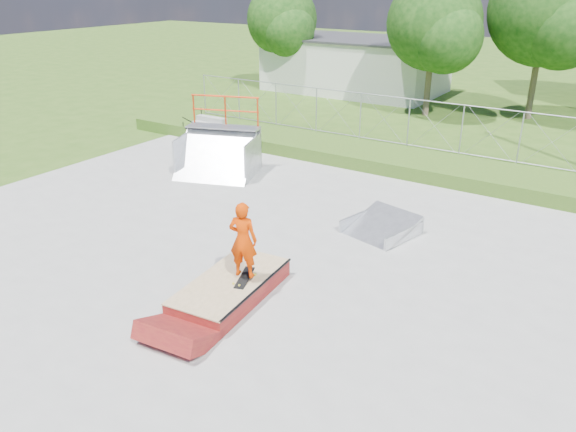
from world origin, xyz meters
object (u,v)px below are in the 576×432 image
object	(u,v)px
skater	(243,243)
quarter_pipe	(216,139)
grind_box	(231,289)
flat_bank_ramp	(381,226)

from	to	relation	value
skater	quarter_pipe	bearing A→B (deg)	-62.08
grind_box	skater	world-z (taller)	skater
skater	grind_box	bearing A→B (deg)	16.93
quarter_pipe	grind_box	bearing A→B (deg)	-67.78
grind_box	skater	size ratio (longest dim) A/B	1.80
grind_box	flat_bank_ramp	size ratio (longest dim) A/B	1.77
grind_box	skater	distance (m)	1.14
flat_bank_ramp	skater	xyz separation A→B (m)	(-1.10, -4.61, 1.07)
quarter_pipe	flat_bank_ramp	distance (m)	7.06
flat_bank_ramp	grind_box	bearing A→B (deg)	-91.97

